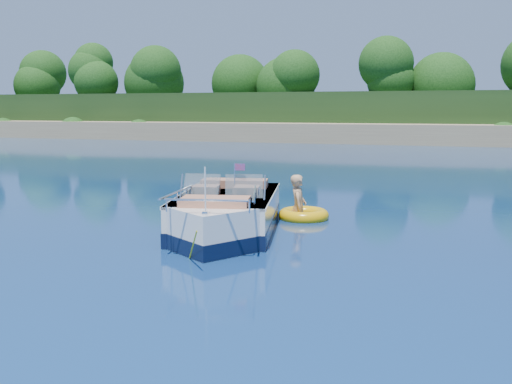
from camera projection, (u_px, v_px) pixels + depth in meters
ground at (266, 274)px, 9.24m from camera, size 160.00×160.00×0.00m
shoreline at (422, 122)px, 69.03m from camera, size 170.00×59.00×6.00m
treeline at (414, 73)px, 46.97m from camera, size 150.00×7.12×8.19m
motorboat at (226, 217)px, 12.19m from camera, size 2.75×5.58×1.88m
tow_tube at (304, 215)px, 13.89m from camera, size 1.61×1.61×0.33m
boy at (298, 219)px, 13.88m from camera, size 0.60×0.95×1.73m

